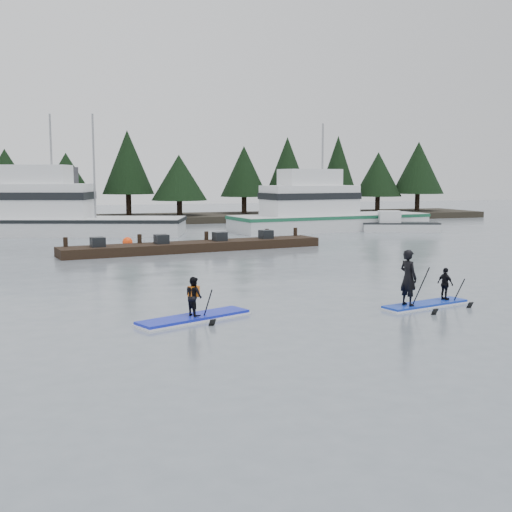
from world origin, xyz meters
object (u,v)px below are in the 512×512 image
object	(u,v)px
fishing_boat_large	(58,225)
floating_dock	(196,246)
fishing_boat_medium	(325,222)
paddleboard_duo	(420,286)
paddleboard_solo	(194,308)

from	to	relation	value
fishing_boat_large	floating_dock	size ratio (longest dim) A/B	1.15
fishing_boat_large	floating_dock	bearing A→B (deg)	-42.56
fishing_boat_medium	fishing_boat_large	bearing A→B (deg)	165.56
fishing_boat_medium	paddleboard_duo	size ratio (longest dim) A/B	5.01
fishing_boat_medium	floating_dock	xyz separation A→B (m)	(-12.67, -10.52, -0.41)
fishing_boat_medium	floating_dock	bearing A→B (deg)	-147.64
floating_dock	fishing_boat_large	bearing A→B (deg)	109.85
fishing_boat_large	paddleboard_solo	size ratio (longest dim) A/B	4.88
fishing_boat_large	floating_dock	world-z (taller)	fishing_boat_large
paddleboard_solo	paddleboard_duo	bearing A→B (deg)	-25.63
fishing_boat_large	fishing_boat_medium	size ratio (longest dim) A/B	1.07
fishing_boat_medium	floating_dock	size ratio (longest dim) A/B	1.07
fishing_boat_medium	paddleboard_duo	xyz separation A→B (m)	(-9.25, -28.15, -0.00)
paddleboard_duo	floating_dock	bearing A→B (deg)	87.06
fishing_boat_large	fishing_boat_medium	world-z (taller)	fishing_boat_large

